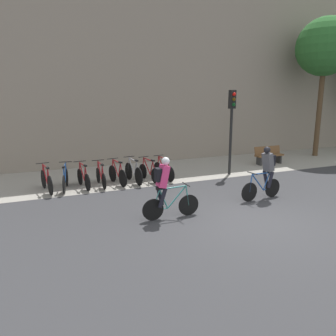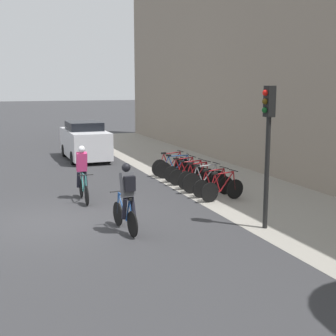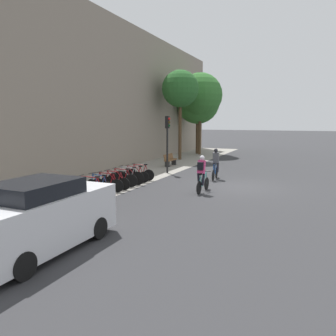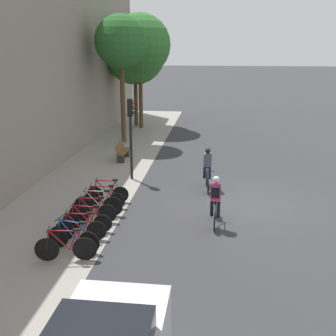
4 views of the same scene
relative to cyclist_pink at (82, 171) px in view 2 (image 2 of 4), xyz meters
name	(u,v)px [view 2 (image 2 of 4)]	position (x,y,z in m)	size (l,w,h in m)	color
ground	(53,222)	(2.14, -1.22, -0.95)	(200.00, 200.00, 0.00)	#333335
kerb_strip	(269,200)	(2.14, 5.53, -0.94)	(44.00, 4.50, 0.01)	gray
cyclist_pink	(82,171)	(0.00, 0.00, 0.00)	(1.69, 0.46, 1.75)	black
cyclist_grey	(127,196)	(3.78, 0.39, 0.00)	(1.65, 0.47, 1.76)	black
parked_bike_0	(171,165)	(-2.85, 4.11, -0.54)	(0.46, 1.73, 0.98)	black
parked_bike_1	(177,168)	(-2.20, 4.11, -0.55)	(0.51, 1.68, 0.96)	black
parked_bike_2	(183,171)	(-1.55, 4.11, -0.56)	(0.46, 1.61, 0.95)	black
parked_bike_3	(190,175)	(-0.91, 4.11, -0.57)	(0.46, 1.65, 0.93)	black
parked_bike_4	(197,177)	(-0.26, 4.11, -0.55)	(0.46, 1.60, 0.97)	black
parked_bike_5	(205,180)	(0.38, 4.11, -0.53)	(0.46, 1.74, 0.99)	black
parked_bike_6	(213,185)	(1.03, 4.11, -0.57)	(0.46, 1.60, 0.94)	black
parked_bike_7	(223,189)	(1.68, 4.11, -0.56)	(0.46, 1.60, 0.95)	black
traffic_light_pole	(268,131)	(4.65, 3.78, 1.55)	(0.26, 0.30, 3.60)	black
parked_car	(85,141)	(-8.21, 1.66, -0.05)	(4.30, 1.84, 1.85)	silver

